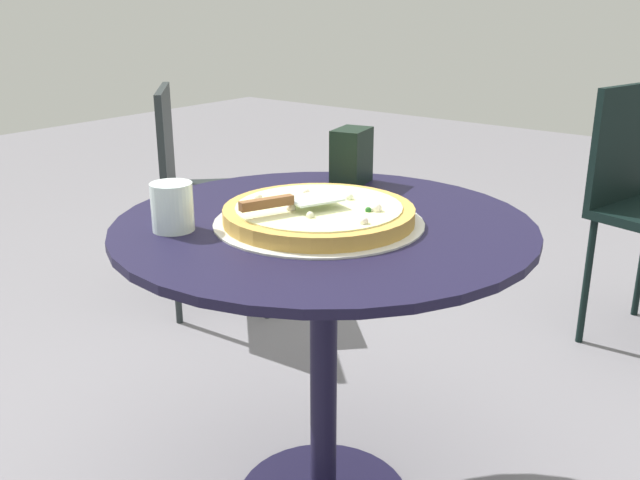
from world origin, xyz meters
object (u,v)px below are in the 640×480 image
object	(u,v)px
pizza_on_tray	(320,215)
patio_table	(324,292)
drinking_cup	(172,207)
pizza_server	(290,201)
napkin_dispenser	(351,156)
patio_chair_corner	(199,181)

from	to	relation	value
pizza_on_tray	patio_table	bearing A→B (deg)	-79.44
drinking_cup	pizza_on_tray	bearing A→B (deg)	-133.37
pizza_on_tray	pizza_server	xyz separation A→B (m)	(0.02, 0.07, 0.04)
pizza_on_tray	napkin_dispenser	bearing A→B (deg)	-65.03
pizza_server	napkin_dispenser	distance (m)	0.39
pizza_server	drinking_cup	distance (m)	0.23
pizza_server	patio_chair_corner	size ratio (longest dim) A/B	0.26
patio_table	pizza_on_tray	world-z (taller)	pizza_on_tray
napkin_dispenser	patio_chair_corner	xyz separation A→B (m)	(0.92, -0.33, -0.27)
patio_table	napkin_dispenser	distance (m)	0.39
patio_table	patio_chair_corner	world-z (taller)	patio_chair_corner
pizza_on_tray	drinking_cup	world-z (taller)	drinking_cup
pizza_on_tray	drinking_cup	size ratio (longest dim) A/B	4.49
pizza_server	drinking_cup	size ratio (longest dim) A/B	2.25
patio_table	patio_chair_corner	bearing A→B (deg)	-30.17
napkin_dispenser	pizza_on_tray	bearing A→B (deg)	-167.72
patio_table	drinking_cup	size ratio (longest dim) A/B	9.06
pizza_on_tray	patio_chair_corner	distance (m)	1.25
pizza_on_tray	drinking_cup	bearing A→B (deg)	46.63
patio_table	drinking_cup	distance (m)	0.36
drinking_cup	napkin_dispenser	xyz separation A→B (m)	(-0.06, -0.51, 0.02)
patio_table	pizza_on_tray	size ratio (longest dim) A/B	2.02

